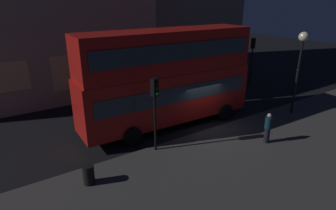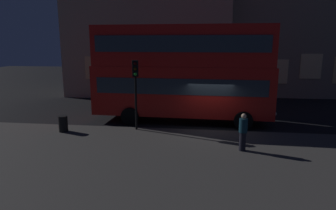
# 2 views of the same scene
# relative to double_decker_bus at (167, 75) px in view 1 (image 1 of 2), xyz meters

# --- Properties ---
(ground_plane) EXTENTS (80.00, 80.00, 0.00)m
(ground_plane) POSITION_rel_double_decker_bus_xyz_m (1.68, -1.36, -3.16)
(ground_plane) COLOR black
(sidewalk_slab) EXTENTS (44.00, 9.53, 0.12)m
(sidewalk_slab) POSITION_rel_double_decker_bus_xyz_m (1.68, -6.73, -3.10)
(sidewalk_slab) COLOR #423F3D
(sidewalk_slab) RESTS_ON ground
(building_with_clock) EXTENTS (14.19, 8.49, 14.29)m
(building_with_clock) POSITION_rel_double_decker_bus_xyz_m (-3.76, 10.87, 3.99)
(building_with_clock) COLOR tan
(building_with_clock) RESTS_ON ground
(double_decker_bus) EXTENTS (10.62, 2.95, 5.68)m
(double_decker_bus) POSITION_rel_double_decker_bus_xyz_m (0.00, 0.00, 0.00)
(double_decker_bus) COLOR red
(double_decker_bus) RESTS_ON ground
(traffic_light_near_kerb) EXTENTS (0.38, 0.39, 3.70)m
(traffic_light_near_kerb) POSITION_rel_double_decker_bus_xyz_m (-2.24, -2.35, -0.37)
(traffic_light_near_kerb) COLOR black
(traffic_light_near_kerb) RESTS_ON sidewalk_slab
(traffic_light_far_side) EXTENTS (0.37, 0.39, 4.13)m
(traffic_light_far_side) POSITION_rel_double_decker_bus_xyz_m (10.56, 2.99, -0.20)
(traffic_light_far_side) COLOR black
(traffic_light_far_side) RESTS_ON ground
(street_lamp) EXTENTS (0.60, 0.60, 5.25)m
(street_lamp) POSITION_rel_double_decker_bus_xyz_m (7.86, -3.09, 1.12)
(street_lamp) COLOR black
(street_lamp) RESTS_ON sidewalk_slab
(pedestrian) EXTENTS (0.36, 0.36, 1.65)m
(pedestrian) POSITION_rel_double_decker_bus_xyz_m (3.05, -4.89, -2.20)
(pedestrian) COLOR black
(pedestrian) RESTS_ON sidewalk_slab
(litter_bin) EXTENTS (0.47, 0.47, 0.84)m
(litter_bin) POSITION_rel_double_decker_bus_xyz_m (-5.95, -3.23, -2.62)
(litter_bin) COLOR black
(litter_bin) RESTS_ON sidewalk_slab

